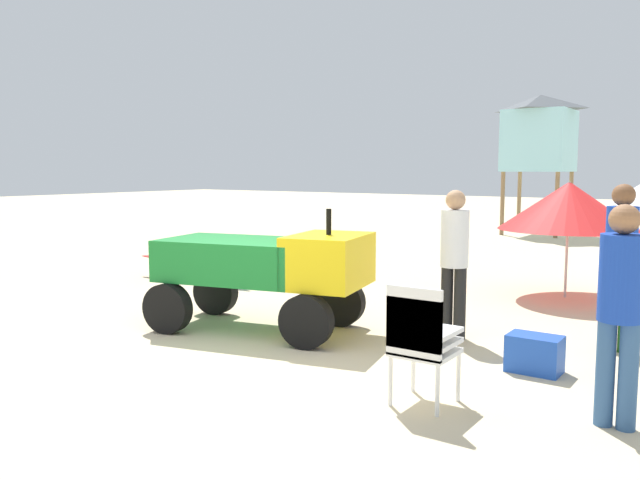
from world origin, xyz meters
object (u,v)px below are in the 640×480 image
object	(u,v)px
lifeguard_near_left	(620,301)
lifeguard_near_right	(454,253)
lifeguard_tower	(539,133)
lifeguard_near_center	(621,255)
stacked_plastic_chairs	(420,335)
surfboard_pile	(196,269)
utility_cart	(266,267)
cooler_box	(535,354)
beach_umbrella_far	(569,206)

from	to	relation	value
lifeguard_near_left	lifeguard_near_right	distance (m)	2.72
lifeguard_tower	lifeguard_near_center	bearing A→B (deg)	-70.05
lifeguard_near_left	stacked_plastic_chairs	bearing A→B (deg)	-162.11
lifeguard_near_right	lifeguard_tower	distance (m)	13.13
lifeguard_tower	lifeguard_near_left	bearing A→B (deg)	-71.56
lifeguard_near_center	surfboard_pile	bearing A→B (deg)	175.17
lifeguard_tower	utility_cart	bearing A→B (deg)	-86.83
utility_cart	lifeguard_near_right	xyz separation A→B (m)	(1.99, 0.97, 0.20)
cooler_box	utility_cart	bearing A→B (deg)	-176.11
lifeguard_near_right	lifeguard_tower	world-z (taller)	lifeguard_tower
lifeguard_near_right	cooler_box	bearing A→B (deg)	-32.96
lifeguard_near_center	cooler_box	world-z (taller)	lifeguard_near_center
stacked_plastic_chairs	cooler_box	distance (m)	1.61
stacked_plastic_chairs	lifeguard_tower	xyz separation A→B (m)	(-3.41, 14.90, 2.40)
lifeguard_near_center	beach_umbrella_far	distance (m)	3.01
stacked_plastic_chairs	lifeguard_near_center	bearing A→B (deg)	69.34
stacked_plastic_chairs	surfboard_pile	bearing A→B (deg)	150.94
stacked_plastic_chairs	lifeguard_near_left	distance (m)	1.53
lifeguard_near_right	beach_umbrella_far	xyz separation A→B (m)	(0.46, 3.21, 0.41)
beach_umbrella_far	lifeguard_tower	bearing A→B (deg)	108.75
stacked_plastic_chairs	lifeguard_near_center	world-z (taller)	lifeguard_near_center
utility_cart	lifeguard_near_right	world-z (taller)	lifeguard_near_right
lifeguard_near_center	stacked_plastic_chairs	bearing A→B (deg)	-110.66
stacked_plastic_chairs	cooler_box	bearing A→B (deg)	71.00
surfboard_pile	beach_umbrella_far	xyz separation A→B (m)	(5.72, 2.15, 1.19)
surfboard_pile	stacked_plastic_chairs	bearing A→B (deg)	-29.06
surfboard_pile	lifeguard_tower	world-z (taller)	lifeguard_tower
lifeguard_tower	cooler_box	distance (m)	14.27
utility_cart	cooler_box	world-z (taller)	utility_cart
surfboard_pile	lifeguard_near_right	distance (m)	5.42
surfboard_pile	lifeguard_near_center	bearing A→B (deg)	-4.83
lifeguard_near_left	cooler_box	world-z (taller)	lifeguard_near_left
surfboard_pile	lifeguard_near_right	xyz separation A→B (m)	(5.26, -1.06, 0.78)
utility_cart	lifeguard_tower	world-z (taller)	lifeguard_tower
lifeguard_near_right	cooler_box	world-z (taller)	lifeguard_near_right
lifeguard_near_left	lifeguard_tower	bearing A→B (deg)	108.44
lifeguard_near_right	cooler_box	size ratio (longest dim) A/B	3.44
lifeguard_near_left	utility_cart	bearing A→B (deg)	168.86
surfboard_pile	cooler_box	world-z (taller)	surfboard_pile
lifeguard_near_center	lifeguard_near_right	world-z (taller)	lifeguard_near_center
utility_cart	lifeguard_tower	xyz separation A→B (m)	(-0.76, 13.64, 2.22)
utility_cart	stacked_plastic_chairs	size ratio (longest dim) A/B	2.70
beach_umbrella_far	cooler_box	size ratio (longest dim) A/B	4.14
utility_cart	lifeguard_near_left	world-z (taller)	lifeguard_near_left
stacked_plastic_chairs	lifeguard_near_left	size ratio (longest dim) A/B	0.60
lifeguard_near_left	lifeguard_near_right	bearing A→B (deg)	139.44
lifeguard_tower	surfboard_pile	bearing A→B (deg)	-102.17
beach_umbrella_far	lifeguard_near_right	bearing A→B (deg)	-98.17
surfboard_pile	cooler_box	distance (m)	6.67
lifeguard_near_center	lifeguard_near_right	size ratio (longest dim) A/B	1.05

